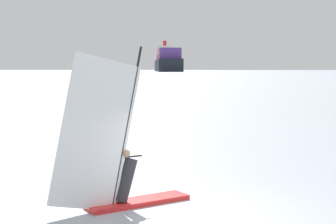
# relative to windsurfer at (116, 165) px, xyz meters

# --- Properties ---
(ground_plane) EXTENTS (4000.00, 4000.00, 0.00)m
(ground_plane) POSITION_rel_windsurfer_xyz_m (2.10, -0.71, -1.07)
(ground_plane) COLOR #9EA8B2
(windsurfer) EXTENTS (3.49, 2.09, 4.01)m
(windsurfer) POSITION_rel_windsurfer_xyz_m (0.00, 0.00, 0.00)
(windsurfer) COLOR red
(windsurfer) RESTS_ON ground_plane
(cargo_ship) EXTENTS (30.54, 151.98, 35.56)m
(cargo_ship) POSITION_rel_windsurfer_xyz_m (55.70, 549.91, 8.74)
(cargo_ship) COLOR black
(cargo_ship) RESTS_ON ground_plane
(distant_headland) EXTENTS (1177.35, 571.01, 34.62)m
(distant_headland) POSITION_rel_windsurfer_xyz_m (-86.46, 1362.01, 16.24)
(distant_headland) COLOR #60665B
(distant_headland) RESTS_ON ground_plane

